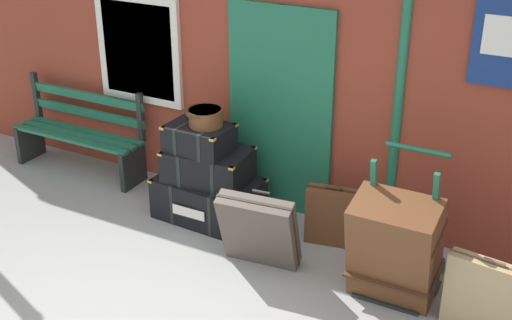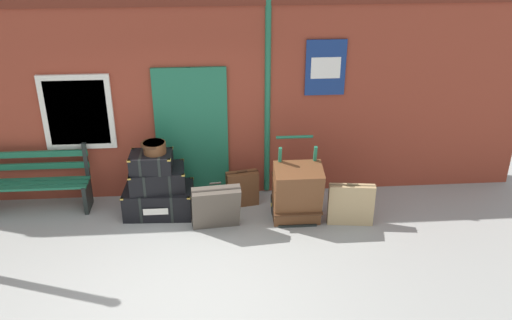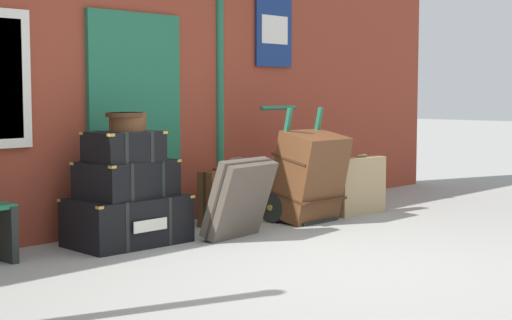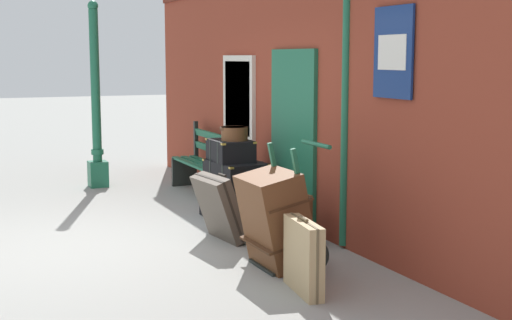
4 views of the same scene
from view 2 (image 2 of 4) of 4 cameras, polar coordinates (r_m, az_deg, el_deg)
name	(u,v)px [view 2 (image 2 of 4)]	position (r m, az deg, el deg)	size (l,w,h in m)	color
ground_plane	(190,291)	(6.93, -6.81, -13.32)	(60.00, 60.00, 0.00)	gray
brick_facade	(190,96)	(8.45, -6.86, 6.55)	(10.40, 0.35, 3.20)	brown
platform_bench	(35,183)	(8.94, -21.88, -2.18)	(1.60, 0.43, 1.01)	#1E6647
steamer_trunk_base	(159,200)	(8.43, -10.00, -4.10)	(1.04, 0.70, 0.43)	black
steamer_trunk_middle	(157,178)	(8.26, -10.17, -1.85)	(0.85, 0.61, 0.33)	black
steamer_trunk_top	(151,162)	(8.10, -10.78, -0.19)	(0.62, 0.46, 0.27)	black
round_hatbox	(154,147)	(8.02, -10.48, 1.35)	(0.36, 0.34, 0.16)	brown
porters_trolley	(295,200)	(8.21, 4.06, -4.11)	(0.71, 0.61, 1.20)	black
large_brown_trunk	(297,193)	(7.96, 4.28, -3.45)	(0.70, 0.61, 0.95)	brown
suitcase_umber	(351,205)	(8.10, 9.79, -4.56)	(0.67, 0.22, 0.67)	tan
suitcase_brown	(216,207)	(7.83, -4.16, -4.89)	(0.71, 0.47, 0.74)	#51473D
suitcase_oxblood	(242,189)	(8.48, -1.42, -2.97)	(0.51, 0.27, 0.59)	brown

